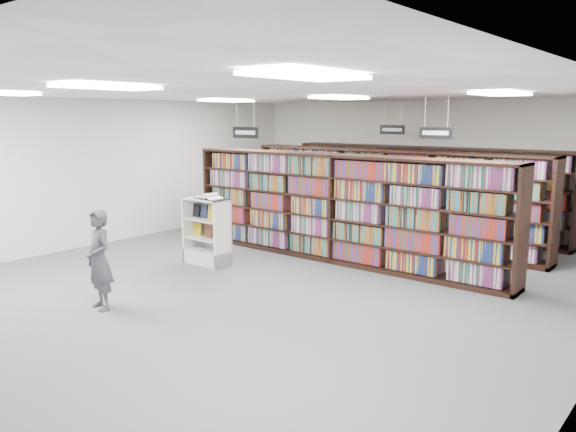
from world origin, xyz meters
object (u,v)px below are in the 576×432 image
Objects in this scene: bookshelf_row_near at (338,208)px; endcap_display at (208,241)px; open_book at (210,197)px; shopper at (99,260)px.

bookshelf_row_near is 5.47× the size of endcap_display.
open_book is at bearing -133.62° from bookshelf_row_near.
bookshelf_row_near is 2.47m from open_book.
shopper is at bearing -103.92° from bookshelf_row_near.
open_book is (0.12, -0.03, 0.87)m from endcap_display.
endcap_display is (-1.82, -1.74, -0.61)m from bookshelf_row_near.
bookshelf_row_near is at bearing 44.07° from endcap_display.
open_book is 0.44× the size of shopper.
open_book is at bearing 112.79° from shopper.
bookshelf_row_near is at bearing 87.29° from shopper.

